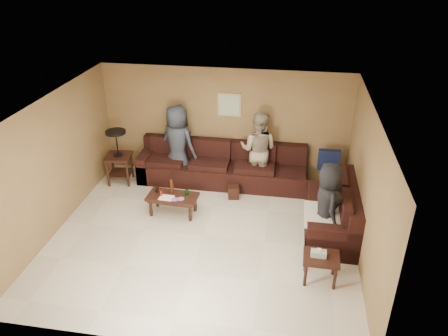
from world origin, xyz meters
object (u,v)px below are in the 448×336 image
Objects in this scene: sectional_sofa at (256,184)px; waste_bin at (233,192)px; side_table_right at (321,260)px; person_right at (327,204)px; end_table_left at (118,156)px; coffee_table at (172,198)px; person_left at (178,144)px; person_middle at (258,150)px.

sectional_sofa is 16.86× the size of waste_bin.
person_right reaches higher than side_table_right.
end_table_left is 0.79× the size of person_right.
waste_bin is at bearing 35.71° from coffee_table.
sectional_sofa is 3.09m from end_table_left.
person_right is (3.17, -1.88, -0.10)m from person_left.
person_middle is at bearing 91.71° from sectional_sofa.
sectional_sofa reaches higher than side_table_right.
side_table_right is at bearing -53.28° from waste_bin.
end_table_left is at bearing 17.06° from person_middle.
coffee_table is 0.64× the size of person_right.
coffee_table is at bearing 53.25° from person_middle.
person_left reaches higher than coffee_table.
person_right is at bearing -44.18° from sectional_sofa.
sectional_sofa is at bearing -3.78° from end_table_left.
side_table_right is at bearing 162.94° from person_right.
person_left reaches higher than sectional_sofa.
person_middle is 2.36m from person_right.
waste_bin is at bearing 176.67° from person_left.
person_left is (-0.24, 1.42, 0.53)m from coffee_table.
coffee_table is at bearing -144.29° from waste_bin.
waste_bin is at bearing 66.28° from person_middle.
sectional_sofa reaches higher than waste_bin.
waste_bin is at bearing -6.13° from end_table_left.
coffee_table is 0.82× the size of end_table_left.
end_table_left is at bearing 149.21° from side_table_right.
side_table_right is at bearing -28.08° from coffee_table.
end_table_left is 4.49× the size of waste_bin.
person_right is (4.44, -1.53, 0.14)m from end_table_left.
person_right is at bearing 135.98° from person_middle.
person_middle reaches higher than person_right.
side_table_right is 0.36× the size of person_middle.
person_left is at bearing 99.46° from coffee_table.
sectional_sofa is 0.79m from person_middle.
coffee_table is at bearing -150.82° from sectional_sofa.
coffee_table is 0.59× the size of person_middle.
person_left is at bearing 48.23° from person_right.
end_table_left is at bearing 36.68° from person_left.
person_right is at bearing -19.05° from end_table_left.
coffee_table is 1.65× the size of side_table_right.
end_table_left is 1.34m from person_left.
person_middle is at bearing 24.83° from person_right.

